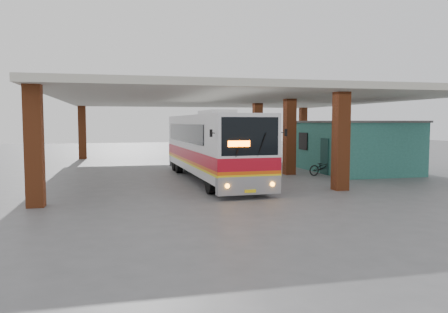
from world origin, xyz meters
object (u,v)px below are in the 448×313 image
Objects in this scene: coach_bus at (212,146)px; pedestrian at (274,167)px; motorcycle at (323,167)px; red_chair at (294,161)px.

pedestrian is (2.53, -2.46, -0.93)m from coach_bus.
motorcycle is at bearing -172.32° from pedestrian.
coach_bus is 6.74m from motorcycle.
pedestrian reaches higher than motorcycle.
motorcycle reaches higher than red_chair.
red_chair is at bearing -12.61° from motorcycle.
pedestrian is (-4.06, -2.95, 0.39)m from motorcycle.
coach_bus is at bearing -72.54° from pedestrian.
coach_bus reaches higher than pedestrian.
red_chair is (6.98, 5.70, -1.41)m from coach_bus.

